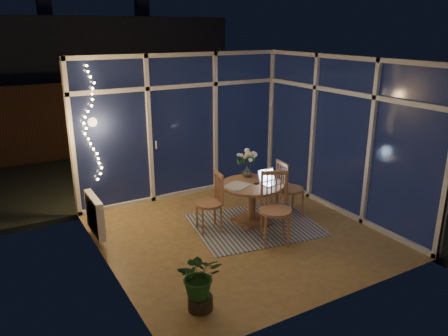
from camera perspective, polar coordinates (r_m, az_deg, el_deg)
The scene contains 25 objects.
floor at distance 6.76m, azimuth 2.03°, elevation -8.57°, with size 4.00×4.00×0.00m, color brown.
ceiling at distance 6.06m, azimuth 2.31°, elevation 13.99°, with size 4.00×4.00×0.00m, color white.
wall_back at distance 8.00m, azimuth -5.49°, elevation 5.47°, with size 4.00×0.04×2.60m, color beige.
wall_front at distance 4.80m, azimuth 14.94°, elevation -3.63°, with size 4.00×0.04×2.60m, color beige.
wall_left at distance 5.54m, azimuth -15.68°, elevation -0.81°, with size 0.04×4.00×2.60m, color beige.
wall_right at distance 7.51m, azimuth 15.24°, elevation 4.10°, with size 0.04×4.00×2.60m, color beige.
window_wall_back at distance 7.97m, azimuth -5.37°, elevation 5.42°, with size 4.00×0.10×2.60m, color silver.
window_wall_right at distance 7.48m, azimuth 15.02°, elevation 4.06°, with size 0.10×4.00×2.60m, color silver.
radiator at distance 6.69m, azimuth -16.54°, elevation -5.88°, with size 0.10×0.70×0.58m, color silver.
fairy_lights at distance 7.33m, azimuth -16.99°, elevation 5.41°, with size 0.24×0.10×1.85m, color #FFC466, non-canonical shape.
garden_patio at distance 11.21m, azimuth -9.38°, elevation 1.77°, with size 12.00×6.00×0.10m, color black.
garden_fence at distance 11.30m, azimuth -12.92°, elevation 6.69°, with size 11.00×0.08×1.80m, color #361C13.
neighbour_roof at distance 14.09m, azimuth -15.91°, elevation 13.96°, with size 7.00×3.00×2.20m, color #353940.
garden_shrubs at distance 9.22m, azimuth -13.51°, elevation 1.27°, with size 0.90×0.90×0.90m, color black.
rug at distance 7.04m, azimuth 4.03°, elevation -7.42°, with size 1.91×1.53×0.01m, color #BEB29B.
dining_table at distance 6.98m, azimuth 3.63°, elevation -4.66°, with size 0.99×0.99×0.67m, color #8D5B3F.
chair_left at distance 6.68m, azimuth -2.01°, elevation -4.49°, with size 0.43×0.43×0.94m, color #8D5B3F.
chair_right at distance 7.29m, azimuth 8.66°, elevation -2.57°, with size 0.45×0.45×0.98m, color #8D5B3F.
chair_front at distance 6.33m, azimuth 6.76°, elevation -5.34°, with size 0.49×0.49×1.06m, color #8D5B3F.
laptop at distance 6.85m, azimuth 6.17°, elevation -1.14°, with size 0.32×0.27×0.23m, color silver, non-canonical shape.
flower_vase at distance 7.13m, azimuth 3.05°, elevation -0.38°, with size 0.20×0.20×0.21m, color silver.
bowl at distance 7.09m, azimuth 5.93°, elevation -1.30°, with size 0.15×0.15×0.04m, color silver.
newspapers at distance 6.74m, azimuth 1.66°, elevation -2.35°, with size 0.36×0.28×0.01m, color silver.
phone at distance 6.86m, azimuth 4.45°, elevation -2.02°, with size 0.12×0.06×0.01m, color black.
potted_plant at distance 4.94m, azimuth -3.17°, elevation -14.32°, with size 0.54×0.47×0.76m, color #184519.
Camera 1 is at (-3.22, -5.12, 3.02)m, focal length 35.00 mm.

